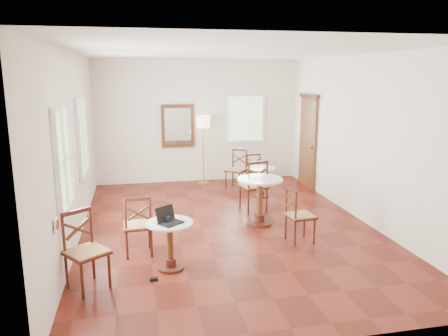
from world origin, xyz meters
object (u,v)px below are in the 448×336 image
object	(u,v)px
chair_back_b	(237,169)
chair_mid_a	(254,186)
cafe_table_mid	(260,196)
cafe_table_back	(261,179)
chair_back_a	(252,170)
power_adapter	(154,279)
navy_mug	(167,219)
cafe_table_near	(170,240)
water_glass	(171,214)
chair_near_b	(85,251)
mouse	(172,220)
chair_near_a	(138,225)
laptop	(168,219)
chair_mid_b	(299,215)
floor_lamp	(203,126)

from	to	relation	value
chair_back_b	chair_mid_a	bearing A→B (deg)	-52.29
cafe_table_mid	cafe_table_back	size ratio (longest dim) A/B	1.30
chair_back_a	power_adapter	bearing A→B (deg)	55.82
chair_back_a	navy_mug	bearing A→B (deg)	56.15
cafe_table_near	water_glass	distance (m)	0.37
chair_near_b	cafe_table_mid	bearing A→B (deg)	-2.16
cafe_table_back	chair_back_b	distance (m)	0.85
chair_back_a	mouse	size ratio (longest dim) A/B	8.68
chair_near_a	chair_back_b	xyz separation A→B (m)	(2.31, 3.43, 0.00)
chair_mid_a	laptop	distance (m)	2.95
chair_near_b	chair_mid_b	distance (m)	3.30
navy_mug	water_glass	bearing A→B (deg)	68.06
chair_mid_a	navy_mug	bearing A→B (deg)	40.01
cafe_table_back	water_glass	world-z (taller)	water_glass
chair_back_b	floor_lamp	bearing A→B (deg)	176.75
chair_mid_b	navy_mug	distance (m)	2.22
chair_mid_a	chair_back_a	world-z (taller)	chair_mid_a
chair_mid_a	laptop	bearing A→B (deg)	40.74
chair_near_b	chair_back_a	distance (m)	5.53
cafe_table_near	floor_lamp	size ratio (longest dim) A/B	0.41
chair_back_b	floor_lamp	size ratio (longest dim) A/B	0.56
water_glass	chair_back_b	bearing A→B (deg)	64.16
chair_mid_b	water_glass	bearing A→B (deg)	94.96
chair_near_b	chair_back_b	xyz separation A→B (m)	(2.96, 4.34, -0.03)
cafe_table_back	chair_back_a	bearing A→B (deg)	89.47
chair_near_a	navy_mug	bearing A→B (deg)	121.96
cafe_table_near	chair_near_b	bearing A→B (deg)	-162.75
floor_lamp	laptop	bearing A→B (deg)	-104.68
chair_back_a	water_glass	distance (m)	4.47
floor_lamp	power_adapter	world-z (taller)	floor_lamp
cafe_table_back	power_adapter	world-z (taller)	cafe_table_back
cafe_table_back	chair_mid_b	distance (m)	2.67
power_adapter	navy_mug	bearing A→B (deg)	56.15
chair_near_a	chair_back_b	distance (m)	4.14
chair_mid_a	water_glass	bearing A→B (deg)	38.72
chair_near_b	power_adapter	size ratio (longest dim) A/B	9.59
cafe_table_mid	chair_mid_a	bearing A→B (deg)	81.90
chair_near_b	floor_lamp	distance (m)	5.56
floor_lamp	water_glass	world-z (taller)	floor_lamp
cafe_table_mid	chair_near_a	bearing A→B (deg)	-156.58
chair_mid_a	laptop	xyz separation A→B (m)	(-1.84, -2.30, 0.22)
navy_mug	chair_mid_a	bearing A→B (deg)	50.58
cafe_table_near	navy_mug	xyz separation A→B (m)	(-0.03, 0.01, 0.30)
mouse	water_glass	bearing A→B (deg)	108.41
chair_near_a	laptop	bearing A→B (deg)	121.17
chair_mid_a	water_glass	world-z (taller)	chair_mid_a
laptop	water_glass	world-z (taller)	laptop
cafe_table_back	navy_mug	bearing A→B (deg)	-125.30
chair_near_a	power_adapter	xyz separation A→B (m)	(0.17, -0.89, -0.44)
power_adapter	water_glass	bearing A→B (deg)	60.25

